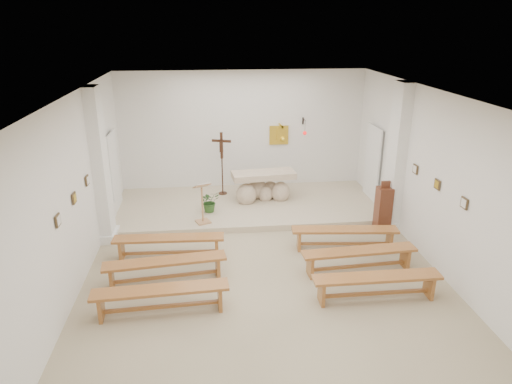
{
  "coord_description": "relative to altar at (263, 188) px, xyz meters",
  "views": [
    {
      "loc": [
        -1.01,
        -7.85,
        4.73
      ],
      "look_at": [
        0.02,
        1.6,
        1.18
      ],
      "focal_mm": 32.0,
      "sensor_mm": 36.0,
      "label": 1
    }
  ],
  "objects": [
    {
      "name": "radiator_right",
      "position": [
        3.0,
        -1.03,
        -0.21
      ],
      "size": [
        0.1,
        0.85,
        0.52
      ],
      "primitive_type": "cube",
      "color": "silver",
      "rests_on": "ground"
    },
    {
      "name": "bench_left_third",
      "position": [
        -2.34,
        -4.78,
        -0.12
      ],
      "size": [
        2.34,
        0.49,
        0.49
      ],
      "rotation": [
        0.0,
        0.0,
        0.05
      ],
      "color": "#A3672F",
      "rests_on": "ground"
    },
    {
      "name": "sanctuary_lamp",
      "position": [
        1.32,
        0.98,
        1.32
      ],
      "size": [
        0.11,
        0.36,
        0.44
      ],
      "color": "black",
      "rests_on": "wall_back"
    },
    {
      "name": "station_frame_right_rear",
      "position": [
        3.04,
        -2.53,
        1.24
      ],
      "size": [
        0.03,
        0.2,
        0.2
      ],
      "primitive_type": "cube",
      "color": "#46351E",
      "rests_on": "wall_right"
    },
    {
      "name": "radiator_left",
      "position": [
        -3.86,
        -1.03,
        -0.21
      ],
      "size": [
        0.1,
        0.85,
        0.52
      ],
      "primitive_type": "cube",
      "color": "silver",
      "rests_on": "ground"
    },
    {
      "name": "station_frame_left_rear",
      "position": [
        -3.9,
        -2.53,
        1.24
      ],
      "size": [
        0.03,
        0.2,
        0.2
      ],
      "primitive_type": "cube",
      "color": "#46351E",
      "rests_on": "wall_left"
    },
    {
      "name": "donation_pedestal",
      "position": [
        2.67,
        -1.91,
        0.06
      ],
      "size": [
        0.34,
        0.34,
        1.25
      ],
      "rotation": [
        0.0,
        0.0,
        0.02
      ],
      "color": "#5C2A1A",
      "rests_on": "ground"
    },
    {
      "name": "station_frame_left_mid",
      "position": [
        -3.9,
        -3.53,
        1.24
      ],
      "size": [
        0.03,
        0.2,
        0.2
      ],
      "primitive_type": "cube",
      "color": "#46351E",
      "rests_on": "wall_left"
    },
    {
      "name": "pilaster_right",
      "position": [
        2.94,
        -1.73,
        1.27
      ],
      "size": [
        0.26,
        0.55,
        3.5
      ],
      "primitive_type": "cube",
      "color": "white",
      "rests_on": "ground"
    },
    {
      "name": "pilaster_left",
      "position": [
        -3.8,
        -1.73,
        1.27
      ],
      "size": [
        0.26,
        0.55,
        3.5
      ],
      "primitive_type": "cube",
      "color": "white",
      "rests_on": "ground"
    },
    {
      "name": "crucifix_stand",
      "position": [
        -1.07,
        0.57,
        0.69
      ],
      "size": [
        0.52,
        0.23,
        1.78
      ],
      "rotation": [
        0.0,
        0.0,
        -0.31
      ],
      "color": "#361F11",
      "rests_on": "sanctuary_platform"
    },
    {
      "name": "wall_right",
      "position": [
        3.06,
        -3.73,
        1.27
      ],
      "size": [
        0.02,
        10.0,
        3.5
      ],
      "primitive_type": "cube",
      "color": "silver",
      "rests_on": "ground"
    },
    {
      "name": "bench_left_front",
      "position": [
        -2.34,
        -2.79,
        -0.12
      ],
      "size": [
        2.33,
        0.47,
        0.49
      ],
      "rotation": [
        0.0,
        0.0,
        -0.04
      ],
      "color": "#A3672F",
      "rests_on": "ground"
    },
    {
      "name": "potted_plant",
      "position": [
        -1.45,
        -0.69,
        -0.06
      ],
      "size": [
        0.62,
        0.58,
        0.55
      ],
      "primitive_type": "imported",
      "rotation": [
        0.0,
        0.0,
        0.38
      ],
      "color": "#2A5221",
      "rests_on": "sanctuary_platform"
    },
    {
      "name": "bench_left_second",
      "position": [
        -2.34,
        -3.78,
        -0.12
      ],
      "size": [
        2.35,
        0.62,
        0.49
      ],
      "rotation": [
        0.0,
        0.0,
        0.11
      ],
      "color": "#A3672F",
      "rests_on": "ground"
    },
    {
      "name": "wall_back",
      "position": [
        -0.43,
        1.26,
        1.27
      ],
      "size": [
        7.0,
        0.02,
        3.5
      ],
      "primitive_type": "cube",
      "color": "silver",
      "rests_on": "ground"
    },
    {
      "name": "station_frame_right_front",
      "position": [
        3.04,
        -4.53,
        1.24
      ],
      "size": [
        0.03,
        0.2,
        0.2
      ],
      "primitive_type": "cube",
      "color": "#46351E",
      "rests_on": "wall_right"
    },
    {
      "name": "gold_wall_relief",
      "position": [
        0.62,
        1.23,
        1.17
      ],
      "size": [
        0.55,
        0.04,
        0.55
      ],
      "primitive_type": "cube",
      "color": "yellow",
      "rests_on": "wall_back"
    },
    {
      "name": "station_frame_right_mid",
      "position": [
        3.04,
        -3.53,
        1.24
      ],
      "size": [
        0.03,
        0.2,
        0.2
      ],
      "primitive_type": "cube",
      "color": "#46351E",
      "rests_on": "wall_right"
    },
    {
      "name": "bench_right_front",
      "position": [
        1.47,
        -2.79,
        -0.12
      ],
      "size": [
        2.34,
        0.6,
        0.49
      ],
      "rotation": [
        0.0,
        0.0,
        -0.1
      ],
      "color": "#A3672F",
      "rests_on": "ground"
    },
    {
      "name": "sanctuary_platform",
      "position": [
        -0.43,
        -0.23,
        -0.41
      ],
      "size": [
        6.98,
        3.0,
        0.15
      ],
      "primitive_type": "cube",
      "color": "#BAAD8F",
      "rests_on": "ground"
    },
    {
      "name": "ceiling",
      "position": [
        -0.43,
        -3.73,
        3.01
      ],
      "size": [
        7.0,
        10.0,
        0.02
      ],
      "primitive_type": "cube",
      "color": "silver",
      "rests_on": "wall_back"
    },
    {
      "name": "bench_right_second",
      "position": [
        1.47,
        -3.78,
        -0.12
      ],
      "size": [
        2.34,
        0.51,
        0.49
      ],
      "rotation": [
        0.0,
        0.0,
        0.06
      ],
      "color": "#A3672F",
      "rests_on": "ground"
    },
    {
      "name": "altar",
      "position": [
        0.0,
        0.0,
        0.0
      ],
      "size": [
        1.75,
        0.83,
        0.87
      ],
      "rotation": [
        0.0,
        0.0,
        0.1
      ],
      "color": "beige",
      "rests_on": "sanctuary_platform"
    },
    {
      "name": "station_frame_left_front",
      "position": [
        -3.9,
        -4.53,
        1.24
      ],
      "size": [
        0.03,
        0.2,
        0.2
      ],
      "primitive_type": "cube",
      "color": "#46351E",
      "rests_on": "wall_left"
    },
    {
      "name": "bench_right_third",
      "position": [
        1.47,
        -4.78,
        -0.12
      ],
      "size": [
        2.32,
        0.38,
        0.49
      ],
      "rotation": [
        0.0,
        0.0,
        -0.0
      ],
      "color": "#A3672F",
      "rests_on": "ground"
    },
    {
      "name": "ground",
      "position": [
        -0.43,
        -3.73,
        -0.48
      ],
      "size": [
        7.0,
        10.0,
        0.0
      ],
      "primitive_type": "cube",
      "color": "tan",
      "rests_on": "ground"
    },
    {
      "name": "lectern",
      "position": [
        -1.62,
        -1.37,
        0.18
      ],
      "size": [
        0.45,
        0.42,
        1.05
      ],
      "rotation": [
        0.0,
        0.0,
        0.38
      ],
      "color": "tan",
      "rests_on": "sanctuary_platform"
    },
    {
      "name": "wall_left",
      "position": [
        -3.92,
        -3.73,
        1.27
      ],
      "size": [
        0.02,
        10.0,
        3.5
      ],
      "primitive_type": "cube",
      "color": "silver",
      "rests_on": "ground"
    }
  ]
}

